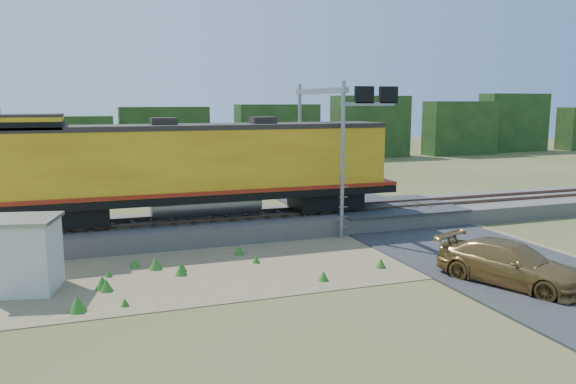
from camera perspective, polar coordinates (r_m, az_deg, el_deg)
name	(u,v)px	position (r m, az deg, el deg)	size (l,w,h in m)	color
ground	(307,263)	(22.61, 1.97, -7.19)	(140.00, 140.00, 0.00)	#475123
ballast	(263,223)	(28.01, -2.52, -3.15)	(70.00, 5.00, 0.80)	slate
rails	(263,213)	(27.91, -2.53, -2.19)	(70.00, 1.54, 0.16)	brown
dirt_shoulder	(256,264)	(22.44, -3.30, -7.29)	(26.00, 8.00, 0.03)	#8C7754
road	(445,242)	(26.48, 15.66, -4.90)	(7.00, 66.00, 0.86)	#38383A
tree_line_north	(172,135)	(58.82, -11.74, 5.72)	(130.00, 3.00, 6.50)	black
weed_clumps	(221,271)	(21.72, -6.84, -7.94)	(15.00, 6.20, 0.56)	#2F7421
locomotive	(200,166)	(26.80, -8.94, 2.64)	(18.99, 2.90, 4.90)	black
shed	(25,254)	(20.96, -25.12, -5.74)	(2.55, 2.55, 2.54)	silver
signal_gantry	(332,120)	(27.93, 4.47, 7.28)	(2.90, 6.20, 7.31)	gray
car	(511,264)	(21.27, 21.67, -6.80)	(2.10, 5.16, 1.50)	olive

